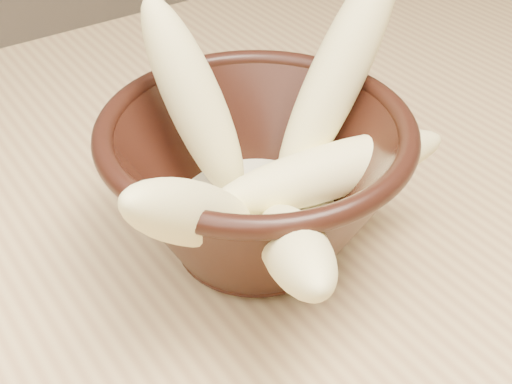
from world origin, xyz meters
TOP-DOWN VIEW (x-y plane):
  - table at (0.00, 0.00)m, footprint 1.20×0.80m
  - bowl at (0.03, -0.03)m, footprint 0.21×0.21m
  - milk_puddle at (0.03, -0.03)m, footprint 0.12×0.12m
  - banana_upright at (0.01, 0.02)m, footprint 0.07×0.11m
  - banana_left at (-0.04, -0.07)m, footprint 0.14×0.10m
  - banana_right at (0.10, -0.02)m, footprint 0.14×0.06m
  - banana_across at (0.07, -0.05)m, footprint 0.18×0.08m
  - banana_front at (-0.00, -0.11)m, footprint 0.11×0.16m

SIDE VIEW (x-z plane):
  - table at x=0.00m, z-range 0.30..1.05m
  - milk_puddle at x=0.03m, z-range 0.78..0.80m
  - bowl at x=0.03m, z-range 0.76..0.87m
  - banana_across at x=0.07m, z-range 0.79..0.84m
  - banana_front at x=0.00m, z-range 0.78..0.88m
  - banana_left at x=-0.04m, z-range 0.78..0.91m
  - banana_upright at x=0.01m, z-range 0.78..0.93m
  - banana_right at x=0.10m, z-range 0.78..0.95m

